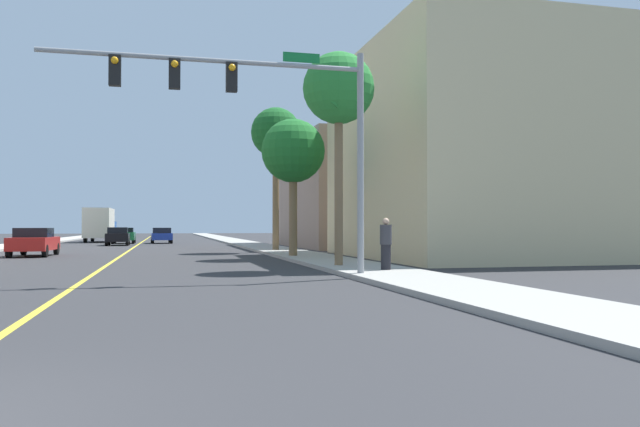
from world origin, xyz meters
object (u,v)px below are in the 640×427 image
Objects in this scene: palm_near at (339,91)px; car_black at (118,236)px; delivery_truck at (100,224)px; traffic_signal_mast at (261,106)px; pedestrian at (386,244)px; car_green at (124,235)px; car_blue at (162,235)px; palm_far at (276,135)px; palm_mid at (293,152)px; car_red at (34,242)px.

car_black is (-9.84, 31.51, -5.71)m from palm_near.
delivery_truck is at bearing 106.03° from palm_near.
pedestrian is at bearing 15.46° from traffic_signal_mast.
traffic_signal_mast is at bearing -81.63° from car_green.
palm_near is (3.40, 3.85, 1.43)m from traffic_signal_mast.
palm_near is 6.16m from pedestrian.
car_green is (-9.75, 37.45, -5.71)m from palm_near.
palm_far is at bearing -75.58° from car_blue.
palm_near reaches higher than palm_mid.
palm_far is 2.15× the size of car_black.
pedestrian is at bearing -48.82° from car_red.
car_black is at bearing -123.84° from car_blue.
delivery_truck reaches higher than pedestrian.
palm_mid reaches higher than pedestrian.
palm_far is 2.16× the size of car_blue.
traffic_signal_mast reaches higher than pedestrian.
delivery_truck is (-2.61, 5.58, 0.99)m from car_green.
car_blue is at bearing 57.73° from car_black.
car_black is 0.51× the size of delivery_truck.
palm_near is 1.91× the size of car_green.
traffic_signal_mast is 36.19m from car_black.
palm_mid reaches higher than car_green.
car_black is at bearing -128.01° from pedestrian.
palm_near is at bearing -45.36° from car_red.
palm_near is 1.00× the size of delivery_truck.
delivery_truck is at bearing 132.55° from car_blue.
palm_mid is 14.44m from car_red.
delivery_truck is (-8.96, 46.88, -3.29)m from traffic_signal_mast.
car_black is 0.98× the size of car_green.
palm_far is 23.86m from car_blue.
palm_mid reaches higher than delivery_truck.
palm_far reaches higher than pedestrian.
palm_near is 4.64× the size of pedestrian.
palm_near is 7.70m from palm_mid.
car_blue is at bearing -135.01° from pedestrian.
car_red is (-12.70, 13.25, -5.71)m from palm_near.
car_black is at bearing 107.34° from palm_near.
pedestrian is (7.26, -39.82, 0.24)m from car_blue.
traffic_signal_mast is at bearing -88.44° from car_blue.
delivery_truck is (-12.36, 43.03, -4.72)m from palm_near.
palm_mid reaches higher than car_red.
palm_mid is at bearing -70.13° from delivery_truck.
palm_near is at bearing 48.53° from traffic_signal_mast.
traffic_signal_mast is at bearing -131.47° from palm_near.
delivery_truck is (0.34, 29.78, 0.98)m from car_red.
palm_far is at bearing 9.14° from car_red.
car_black is at bearing 112.04° from palm_mid.
car_green is 6.24m from delivery_truck.
traffic_signal_mast is 2.27× the size of car_green.
car_green is at bearing 171.94° from car_blue.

